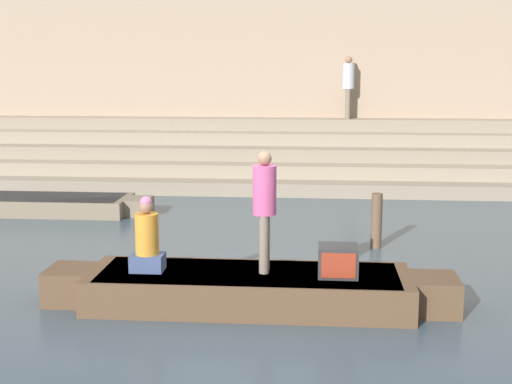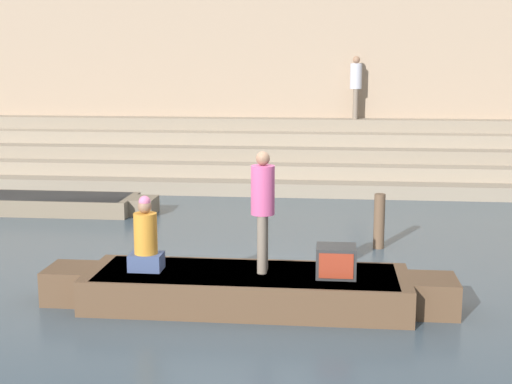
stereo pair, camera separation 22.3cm
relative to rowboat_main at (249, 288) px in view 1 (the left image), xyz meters
name	(u,v)px [view 1 (the left image)]	position (x,y,z in m)	size (l,w,h in m)	color
ground_plane	(240,288)	(-0.21, 0.78, -0.26)	(120.00, 120.00, 0.00)	#3D4C56
ghat_steps	(276,160)	(-0.21, 10.21, 0.37)	(36.00, 3.58, 1.71)	gray
back_wall	(280,66)	(-0.21, 12.12, 2.92)	(34.20, 1.28, 6.41)	tan
rowboat_main	(249,288)	(0.00, 0.00, 0.00)	(5.65, 1.48, 0.48)	brown
person_standing	(265,203)	(0.21, 0.07, 1.19)	(0.32, 0.32, 1.66)	#756656
person_rowing	(147,241)	(-1.40, -0.03, 0.65)	(0.45, 0.35, 1.05)	#3D4C75
tv_set	(338,261)	(1.21, -0.06, 0.43)	(0.53, 0.47, 0.42)	#2D2D2D
moored_boat_shore	(47,204)	(-5.06, 5.76, -0.06)	(4.69, 1.34, 0.36)	#756651
mooring_post	(377,221)	(2.01, 3.33, 0.24)	(0.20, 0.20, 1.00)	brown
person_on_steps	(348,83)	(1.79, 11.17, 2.47)	(0.33, 0.33, 1.76)	#756656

